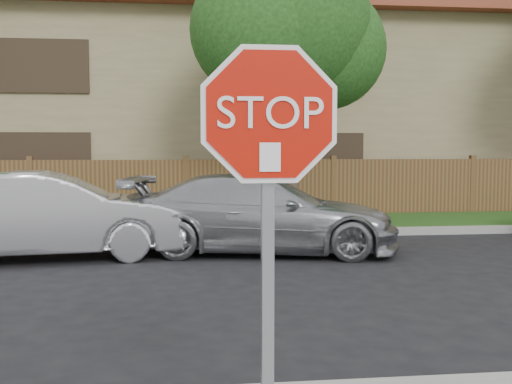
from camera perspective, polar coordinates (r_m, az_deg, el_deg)
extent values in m
cube|color=gray|center=(12.88, -6.61, -4.08)|extent=(70.00, 0.30, 0.15)
cube|color=#1E4714|center=(14.52, -6.62, -3.17)|extent=(70.00, 3.00, 0.12)
cube|color=#53311D|center=(16.04, -6.66, 0.22)|extent=(70.00, 0.12, 1.60)
cube|color=#8B7D56|center=(21.61, -6.72, 7.16)|extent=(34.00, 8.00, 6.00)
cube|color=brown|center=(22.01, -6.81, 15.64)|extent=(35.20, 9.20, 0.50)
cube|color=brown|center=(22.13, -6.82, 17.16)|extent=(33.00, 5.50, 0.70)
cylinder|color=#382B21|center=(14.51, 3.26, 4.38)|extent=(0.44, 0.44, 3.92)
sphere|color=#1A3911|center=(14.80, 3.31, 15.84)|extent=(3.80, 3.80, 3.80)
sphere|color=#1A3911|center=(15.17, 6.54, 13.39)|extent=(3.00, 3.00, 3.00)
sphere|color=#1A3911|center=(14.24, 0.31, 15.15)|extent=(3.20, 3.20, 3.20)
cube|color=gray|center=(3.27, 1.10, -8.62)|extent=(0.06, 0.06, 2.30)
cylinder|color=white|center=(3.12, 1.29, 7.39)|extent=(1.01, 0.02, 1.01)
cylinder|color=#B31206|center=(3.11, 1.32, 7.40)|extent=(0.93, 0.02, 0.93)
cube|color=white|center=(3.10, 1.35, 3.34)|extent=(0.11, 0.00, 0.15)
imported|color=silver|center=(11.06, -18.96, -2.12)|extent=(4.79, 2.17, 1.53)
imported|color=#9FA1A6|center=(11.08, 0.53, -2.07)|extent=(5.25, 2.83, 1.45)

